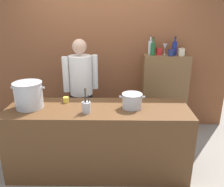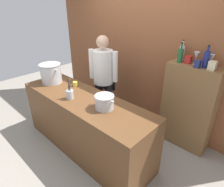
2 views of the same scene
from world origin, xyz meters
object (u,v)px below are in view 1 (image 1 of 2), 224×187
object	(u,v)px
chef	(81,86)
wine_bottle_green	(153,49)
stockpot_small	(132,101)
stockpot_large	(29,95)
wine_bottle_cobalt	(175,48)
spice_tin_cream	(181,52)
utensil_crock	(86,107)
wine_glass_wide	(165,47)
spice_tin_red	(159,52)
butter_jar	(66,100)
wine_glass_short	(176,47)
wine_bottle_clear	(150,47)
spice_tin_navy	(171,53)

from	to	relation	value
chef	wine_bottle_green	xyz separation A→B (m)	(1.12, 0.46, 0.49)
stockpot_small	stockpot_large	bearing A→B (deg)	-179.53
wine_bottle_cobalt	spice_tin_cream	distance (m)	0.12
chef	spice_tin_cream	size ratio (longest dim) A/B	13.99
utensil_crock	spice_tin_cream	world-z (taller)	spice_tin_cream
wine_glass_wide	spice_tin_red	distance (m)	0.12
butter_jar	wine_bottle_cobalt	bearing A→B (deg)	31.82
utensil_crock	wine_bottle_green	bearing A→B (deg)	53.91
stockpot_large	stockpot_small	distance (m)	1.27
spice_tin_red	stockpot_small	bearing A→B (deg)	-113.22
chef	wine_glass_short	size ratio (longest dim) A/B	9.83
stockpot_large	wine_bottle_cobalt	distance (m)	2.37
stockpot_large	wine_bottle_green	world-z (taller)	wine_bottle_green
utensil_crock	wine_glass_wide	xyz separation A→B (m)	(1.15, 1.36, 0.50)
wine_bottle_clear	stockpot_small	bearing A→B (deg)	-106.62
chef	wine_glass_wide	bearing A→B (deg)	-179.34
wine_bottle_clear	stockpot_large	bearing A→B (deg)	-142.58
spice_tin_navy	stockpot_small	bearing A→B (deg)	-122.22
stockpot_small	wine_bottle_green	world-z (taller)	wine_bottle_green
wine_glass_wide	spice_tin_cream	bearing A→B (deg)	-18.47
stockpot_large	spice_tin_red	bearing A→B (deg)	34.03
stockpot_small	wine_glass_wide	xyz separation A→B (m)	(0.61, 1.20, 0.48)
stockpot_small	spice_tin_cream	xyz separation A→B (m)	(0.86, 1.12, 0.41)
chef	wine_bottle_clear	distance (m)	1.33
wine_glass_short	chef	bearing A→B (deg)	-159.54
wine_bottle_clear	wine_bottle_cobalt	distance (m)	0.39
wine_glass_wide	wine_glass_short	distance (m)	0.19
butter_jar	wine_bottle_clear	xyz separation A→B (m)	(1.22, 1.08, 0.53)
wine_bottle_cobalt	spice_tin_red	size ratio (longest dim) A/B	2.78
stockpot_small	spice_tin_navy	world-z (taller)	spice_tin_navy
wine_bottle_green	wine_bottle_clear	bearing A→B (deg)	106.37
stockpot_large	spice_tin_red	xyz separation A→B (m)	(1.77, 1.20, 0.34)
utensil_crock	spice_tin_red	distance (m)	1.76
spice_tin_red	spice_tin_navy	size ratio (longest dim) A/B	1.03
wine_bottle_cobalt	wine_glass_wide	xyz separation A→B (m)	(-0.15, 0.04, 0.01)
wine_bottle_green	wine_bottle_cobalt	xyz separation A→B (m)	(0.35, 0.02, 0.01)
chef	wine_bottle_clear	size ratio (longest dim) A/B	5.43
chef	butter_jar	xyz separation A→B (m)	(-0.13, -0.52, -0.03)
spice_tin_red	wine_bottle_green	bearing A→B (deg)	-157.91
chef	wine_bottle_clear	xyz separation A→B (m)	(1.09, 0.56, 0.50)
wine_bottle_clear	wine_glass_wide	size ratio (longest dim) A/B	1.70
spice_tin_navy	spice_tin_cream	distance (m)	0.18
wine_bottle_green	wine_glass_wide	distance (m)	0.22
wine_bottle_clear	wine_glass_wide	bearing A→B (deg)	-8.99
butter_jar	stockpot_large	bearing A→B (deg)	-157.14
wine_bottle_clear	spice_tin_navy	xyz separation A→B (m)	(0.31, -0.16, -0.07)
wine_bottle_green	wine_glass_short	world-z (taller)	wine_bottle_green
wine_bottle_green	spice_tin_red	bearing A→B (deg)	22.09
chef	wine_bottle_cobalt	bearing A→B (deg)	177.14
utensil_crock	spice_tin_navy	size ratio (longest dim) A/B	2.84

